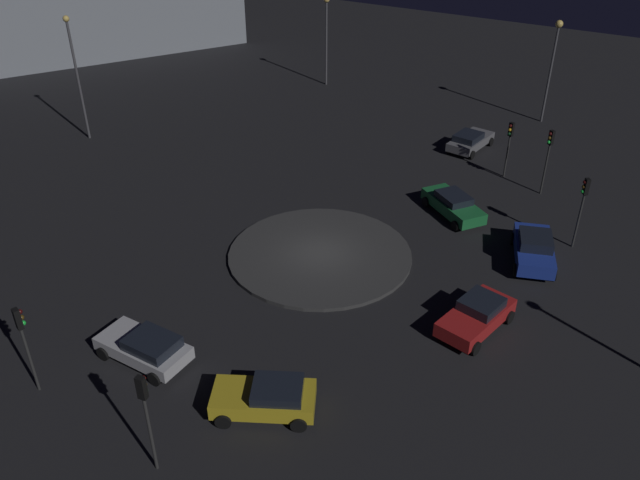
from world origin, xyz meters
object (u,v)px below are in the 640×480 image
(car_silver, at_px, (146,347))
(store_building, at_px, (85,6))
(car_red, at_px, (477,315))
(traffic_light_west_near, at_px, (145,405))
(streetlamp_north, at_px, (76,67))
(car_green, at_px, (453,204))
(traffic_light_east, at_px, (509,139))
(car_blue, at_px, (534,248))
(streetlamp_northeast, at_px, (326,28))
(car_yellow, at_px, (266,397))
(traffic_light_west, at_px, (23,334))
(traffic_light_southeast, at_px, (583,199))
(streetlamp_east, at_px, (554,54))
(car_grey, at_px, (470,141))
(traffic_light_southeast_near, at_px, (549,150))

(car_silver, relative_size, store_building, 0.13)
(car_red, bearing_deg, car_silver, -38.62)
(traffic_light_west_near, height_order, store_building, store_building)
(car_silver, distance_m, streetlamp_north, 26.87)
(car_green, relative_size, traffic_light_east, 1.21)
(car_blue, height_order, streetlamp_northeast, streetlamp_northeast)
(streetlamp_northeast, bearing_deg, traffic_light_east, -117.17)
(car_yellow, height_order, car_green, car_yellow)
(car_silver, bearing_deg, streetlamp_northeast, -71.00)
(traffic_light_west, relative_size, streetlamp_north, 0.46)
(traffic_light_southeast, relative_size, traffic_light_west, 1.01)
(car_blue, relative_size, streetlamp_east, 0.60)
(car_silver, bearing_deg, traffic_light_east, -106.50)
(car_silver, distance_m, streetlamp_northeast, 38.26)
(streetlamp_east, bearing_deg, traffic_light_southeast, -159.71)
(car_grey, xyz_separation_m, traffic_light_east, (-3.04, -3.55, 2.01))
(car_green, distance_m, traffic_light_west, 24.17)
(streetlamp_northeast, height_order, streetlamp_east, streetlamp_east)
(car_blue, bearing_deg, traffic_light_west, -55.59)
(traffic_light_west, bearing_deg, car_red, -29.33)
(traffic_light_west, bearing_deg, streetlamp_north, 61.62)
(car_silver, relative_size, car_red, 0.94)
(car_grey, bearing_deg, traffic_light_west, 175.57)
(car_yellow, height_order, streetlamp_northeast, streetlamp_northeast)
(car_silver, xyz_separation_m, car_grey, (28.58, -3.75, -0.02))
(traffic_light_southeast_near, height_order, store_building, store_building)
(car_silver, relative_size, traffic_light_west, 1.01)
(car_blue, relative_size, store_building, 0.15)
(store_building, bearing_deg, traffic_light_east, 109.80)
(streetlamp_north, bearing_deg, traffic_light_west_near, -127.35)
(traffic_light_east, bearing_deg, streetlamp_north, -51.06)
(streetlamp_northeast, bearing_deg, traffic_light_southeast_near, -116.68)
(traffic_light_west_near, bearing_deg, traffic_light_southeast_near, -20.40)
(traffic_light_southeast_near, bearing_deg, traffic_light_southeast, 61.76)
(car_red, height_order, streetlamp_northeast, streetlamp_northeast)
(traffic_light_west_near, bearing_deg, car_green, -14.06)
(car_red, distance_m, streetlamp_northeast, 35.90)
(streetlamp_north, bearing_deg, car_blue, -88.84)
(car_red, relative_size, traffic_light_southeast, 1.05)
(car_silver, relative_size, traffic_light_west_near, 0.95)
(car_silver, height_order, traffic_light_west_near, traffic_light_west_near)
(traffic_light_west, bearing_deg, traffic_light_east, -1.37)
(traffic_light_west_near, bearing_deg, traffic_light_southeast, -30.36)
(traffic_light_west, height_order, streetlamp_east, streetlamp_east)
(traffic_light_west_near, bearing_deg, traffic_light_west, 78.14)
(car_blue, height_order, traffic_light_west_near, traffic_light_west_near)
(car_green, xyz_separation_m, streetlamp_northeast, (17.00, 19.08, 4.35))
(car_silver, bearing_deg, car_blue, -126.47)
(traffic_light_southeast_near, height_order, streetlamp_north, streetlamp_north)
(traffic_light_west_near, relative_size, streetlamp_north, 0.49)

